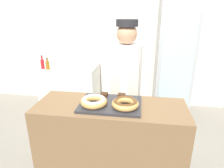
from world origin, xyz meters
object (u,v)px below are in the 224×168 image
object	(u,v)px
serving_tray	(110,104)
donut_light_glaze	(94,101)
chest_freezer	(71,86)
donut_chocolate_glaze	(125,103)
beverage_fridge	(174,61)
bottle_amber	(48,65)
brownie_back_left	(104,95)
bottle_red	(42,64)
brownie_back_right	(122,96)
baker_person	(125,90)

from	to	relation	value
serving_tray	donut_light_glaze	size ratio (longest dim) A/B	2.34
serving_tray	chest_freezer	xyz separation A→B (m)	(-1.05, 1.74, -0.54)
donut_chocolate_glaze	beverage_fridge	world-z (taller)	beverage_fridge
donut_chocolate_glaze	beverage_fridge	bearing A→B (deg)	69.55
donut_chocolate_glaze	donut_light_glaze	bearing A→B (deg)	180.00
donut_light_glaze	bottle_amber	size ratio (longest dim) A/B	1.20
donut_chocolate_glaze	bottle_amber	size ratio (longest dim) A/B	1.20
brownie_back_left	donut_light_glaze	bearing A→B (deg)	-104.47
bottle_red	bottle_amber	size ratio (longest dim) A/B	1.16
brownie_back_right	bottle_amber	size ratio (longest dim) A/B	0.35
baker_person	chest_freezer	xyz separation A→B (m)	(-1.15, 1.25, -0.49)
baker_person	beverage_fridge	size ratio (longest dim) A/B	0.87
serving_tray	brownie_back_right	world-z (taller)	brownie_back_right
donut_chocolate_glaze	brownie_back_left	xyz separation A→B (m)	(-0.24, 0.22, -0.02)
beverage_fridge	donut_chocolate_glaze	bearing A→B (deg)	-110.45
brownie_back_left	brownie_back_right	size ratio (longest dim) A/B	1.00
serving_tray	baker_person	xyz separation A→B (m)	(0.10, 0.49, -0.04)
serving_tray	bottle_red	distance (m)	2.07
serving_tray	baker_person	size ratio (longest dim) A/B	0.34
beverage_fridge	bottle_amber	world-z (taller)	beverage_fridge
serving_tray	beverage_fridge	world-z (taller)	beverage_fridge
donut_light_glaze	bottle_red	distance (m)	2.02
bottle_red	brownie_back_left	bearing A→B (deg)	-44.75
brownie_back_right	chest_freezer	size ratio (longest dim) A/B	0.07
donut_light_glaze	chest_freezer	bearing A→B (deg)	116.61
brownie_back_right	baker_person	size ratio (longest dim) A/B	0.04
bottle_red	beverage_fridge	bearing A→B (deg)	6.06
donut_chocolate_glaze	chest_freezer	size ratio (longest dim) A/B	0.24
baker_person	beverage_fridge	distance (m)	1.43
chest_freezer	bottle_amber	bearing A→B (deg)	-136.64
brownie_back_right	beverage_fridge	distance (m)	1.74
beverage_fridge	baker_person	bearing A→B (deg)	-119.85
serving_tray	donut_chocolate_glaze	size ratio (longest dim) A/B	2.34
donut_light_glaze	brownie_back_left	size ratio (longest dim) A/B	3.44
brownie_back_left	serving_tray	bearing A→B (deg)	-59.72
donut_light_glaze	bottle_amber	xyz separation A→B (m)	(-1.19, 1.53, -0.10)
donut_chocolate_glaze	brownie_back_right	world-z (taller)	donut_chocolate_glaze
donut_light_glaze	beverage_fridge	xyz separation A→B (m)	(0.96, 1.79, -0.03)
baker_person	chest_freezer	size ratio (longest dim) A/B	1.66
serving_tray	donut_light_glaze	bearing A→B (deg)	-156.84
brownie_back_right	bottle_red	world-z (taller)	bottle_red
serving_tray	bottle_amber	bearing A→B (deg)	132.27
donut_chocolate_glaze	bottle_red	distance (m)	2.22
donut_chocolate_glaze	baker_person	bearing A→B (deg)	94.53
brownie_back_left	bottle_red	distance (m)	1.90
donut_chocolate_glaze	bottle_amber	distance (m)	2.13
donut_chocolate_glaze	bottle_amber	bearing A→B (deg)	134.04
bottle_amber	beverage_fridge	bearing A→B (deg)	7.01
brownie_back_left	chest_freezer	bearing A→B (deg)	121.15
brownie_back_left	brownie_back_right	world-z (taller)	same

